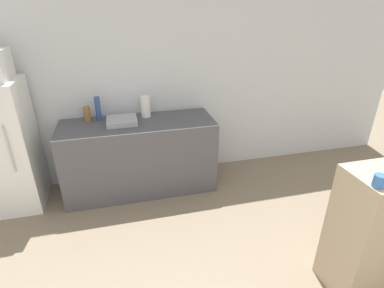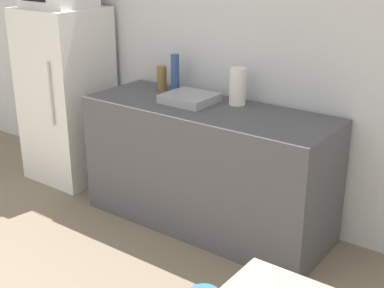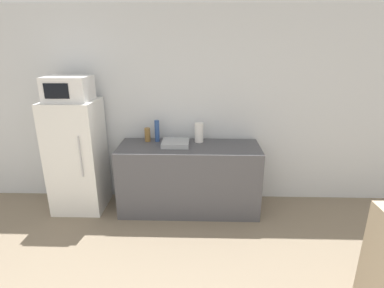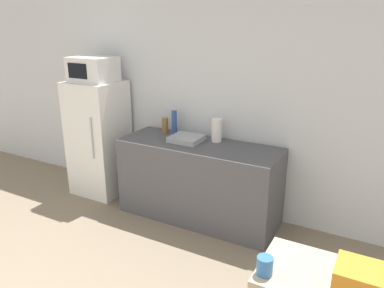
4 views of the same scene
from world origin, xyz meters
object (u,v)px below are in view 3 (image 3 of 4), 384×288
at_px(bottle_tall, 157,131).
at_px(microwave, 68,89).
at_px(refrigerator, 77,156).
at_px(paper_towel_roll, 199,132).
at_px(bottle_short, 147,135).

bearing_deg(bottle_tall, microwave, -170.31).
height_order(microwave, bottle_tall, microwave).
relative_size(refrigerator, paper_towel_roll, 5.70).
height_order(bottle_tall, bottle_short, bottle_tall).
bearing_deg(refrigerator, bottle_tall, 9.63).
height_order(refrigerator, microwave, microwave).
relative_size(bottle_short, paper_towel_roll, 0.70).
bearing_deg(bottle_tall, refrigerator, -170.37).
bearing_deg(bottle_short, bottle_tall, 1.15).
height_order(bottle_tall, paper_towel_roll, bottle_tall).
distance_m(microwave, bottle_tall, 1.19).
height_order(refrigerator, bottle_short, refrigerator).
height_order(refrigerator, paper_towel_roll, refrigerator).
relative_size(bottle_tall, bottle_short, 1.58).
bearing_deg(bottle_short, microwave, -169.12).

